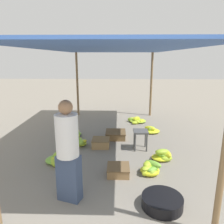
% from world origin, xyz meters
% --- Properties ---
extents(canopy_post_back_left, '(0.08, 0.08, 2.32)m').
position_xyz_m(canopy_post_back_left, '(-1.36, 6.03, 1.16)').
color(canopy_post_back_left, olive).
rests_on(canopy_post_back_left, ground).
extents(canopy_post_back_right, '(0.08, 0.08, 2.32)m').
position_xyz_m(canopy_post_back_right, '(1.36, 6.03, 1.16)').
color(canopy_post_back_right, olive).
rests_on(canopy_post_back_right, ground).
extents(canopy_tarp, '(3.13, 6.13, 0.04)m').
position_xyz_m(canopy_tarp, '(0.00, 3.17, 2.34)').
color(canopy_tarp, '#33569E').
rests_on(canopy_tarp, canopy_post_front_left).
extents(vendor_foreground, '(0.42, 0.42, 1.58)m').
position_xyz_m(vendor_foreground, '(-0.59, 0.94, 0.82)').
color(vendor_foreground, '#384766').
rests_on(vendor_foreground, ground).
extents(stool, '(0.34, 0.34, 0.47)m').
position_xyz_m(stool, '(0.69, 2.88, 0.37)').
color(stool, '#4C4C4C').
rests_on(stool, ground).
extents(basin_black, '(0.61, 0.61, 0.17)m').
position_xyz_m(basin_black, '(0.81, 0.79, 0.08)').
color(basin_black, black).
rests_on(basin_black, ground).
extents(banana_pile_left_0, '(0.55, 0.58, 0.22)m').
position_xyz_m(banana_pile_left_0, '(-1.11, 2.15, 0.08)').
color(banana_pile_left_0, '#9FC430').
rests_on(banana_pile_left_0, ground).
extents(banana_pile_left_1, '(0.48, 0.59, 0.22)m').
position_xyz_m(banana_pile_left_1, '(-0.82, 3.07, 0.09)').
color(banana_pile_left_1, '#8FBE32').
rests_on(banana_pile_left_1, ground).
extents(banana_pile_left_2, '(0.53, 0.58, 0.18)m').
position_xyz_m(banana_pile_left_2, '(-1.12, 3.73, 0.07)').
color(banana_pile_left_2, yellow).
rests_on(banana_pile_left_2, ground).
extents(banana_pile_right_0, '(0.53, 0.46, 0.20)m').
position_xyz_m(banana_pile_right_0, '(1.11, 4.08, 0.08)').
color(banana_pile_right_0, yellow).
rests_on(banana_pile_right_0, ground).
extents(banana_pile_right_1, '(0.44, 0.41, 0.24)m').
position_xyz_m(banana_pile_right_1, '(0.77, 1.73, 0.10)').
color(banana_pile_right_1, '#BCD02A').
rests_on(banana_pile_right_1, ground).
extents(banana_pile_right_2, '(0.64, 0.61, 0.20)m').
position_xyz_m(banana_pile_right_2, '(0.78, 5.09, 0.07)').
color(banana_pile_right_2, yellow).
rests_on(banana_pile_right_2, ground).
extents(banana_pile_right_3, '(0.44, 0.38, 0.26)m').
position_xyz_m(banana_pile_right_3, '(1.12, 2.32, 0.11)').
color(banana_pile_right_3, yellow).
rests_on(banana_pile_right_3, ground).
extents(crate_near, '(0.42, 0.42, 0.17)m').
position_xyz_m(crate_near, '(0.16, 1.70, 0.08)').
color(crate_near, olive).
rests_on(crate_near, ground).
extents(crate_mid, '(0.43, 0.43, 0.20)m').
position_xyz_m(crate_mid, '(-0.27, 3.00, 0.10)').
color(crate_mid, '#9E7A4C').
rests_on(crate_mid, ground).
extents(crate_far, '(0.54, 0.54, 0.19)m').
position_xyz_m(crate_far, '(0.09, 3.60, 0.10)').
color(crate_far, brown).
rests_on(crate_far, ground).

